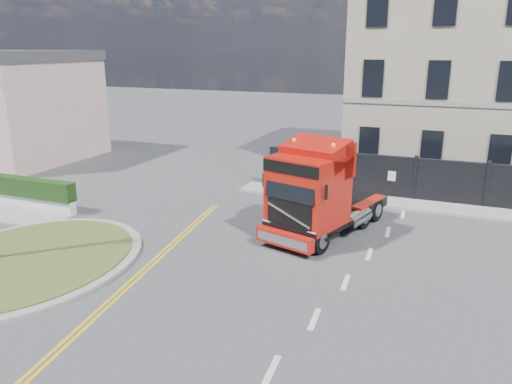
% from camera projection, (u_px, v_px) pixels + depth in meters
% --- Properties ---
extents(ground, '(120.00, 120.00, 0.00)m').
position_uv_depth(ground, '(259.00, 262.00, 16.37)').
color(ground, '#424244').
rests_on(ground, ground).
extents(traffic_island, '(6.80, 6.80, 0.17)m').
position_uv_depth(traffic_island, '(26.00, 261.00, 16.22)').
color(traffic_island, gray).
rests_on(traffic_island, ground).
extents(hedge_wall, '(8.00, 0.55, 1.35)m').
position_uv_depth(hedge_wall, '(1.00, 188.00, 22.21)').
color(hedge_wall, silver).
rests_on(hedge_wall, ground).
extents(seaside_bldg_pink, '(8.00, 8.00, 6.00)m').
position_uv_depth(seaside_bldg_pink, '(13.00, 111.00, 30.79)').
color(seaside_bldg_pink, beige).
rests_on(seaside_bldg_pink, ground).
extents(hoarding_fence, '(18.80, 0.25, 2.00)m').
position_uv_depth(hoarding_fence, '(475.00, 185.00, 21.72)').
color(hoarding_fence, black).
rests_on(hoarding_fence, ground).
extents(georgian_building, '(12.30, 10.30, 12.80)m').
position_uv_depth(georgian_building, '(473.00, 66.00, 27.25)').
color(georgian_building, '#AFA78B').
rests_on(georgian_building, ground).
extents(pavement_far, '(20.00, 1.60, 0.12)m').
position_uv_depth(pavement_far, '(459.00, 210.00, 21.38)').
color(pavement_far, gray).
rests_on(pavement_far, ground).
extents(truck, '(3.80, 6.35, 3.58)m').
position_uv_depth(truck, '(316.00, 195.00, 18.15)').
color(truck, black).
rests_on(truck, ground).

